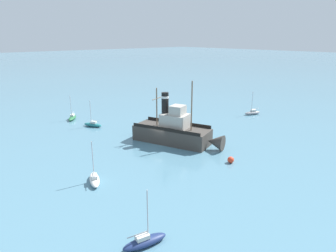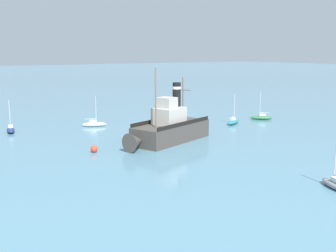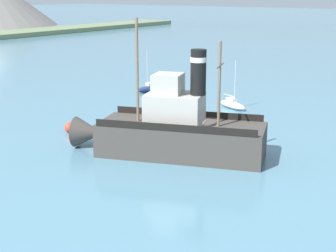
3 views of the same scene
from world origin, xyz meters
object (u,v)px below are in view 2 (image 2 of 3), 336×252
(old_tugboat, at_px, (169,128))
(sailboat_navy, at_px, (11,130))
(sailboat_grey, at_px, (336,184))
(sailboat_green, at_px, (261,117))
(sailboat_white, at_px, (94,124))
(mooring_buoy, at_px, (94,149))
(sailboat_teal, at_px, (233,122))

(old_tugboat, height_order, sailboat_navy, old_tugboat)
(sailboat_grey, xyz_separation_m, sailboat_green, (30.37, -21.91, 0.00))
(sailboat_white, bearing_deg, sailboat_grey, -172.51)
(sailboat_navy, bearing_deg, mooring_buoy, -163.90)
(sailboat_teal, height_order, mooring_buoy, sailboat_teal)
(old_tugboat, relative_size, sailboat_navy, 3.00)
(sailboat_grey, height_order, sailboat_navy, same)
(sailboat_white, height_order, sailboat_green, same)
(old_tugboat, height_order, sailboat_green, old_tugboat)
(mooring_buoy, bearing_deg, sailboat_white, -23.58)
(sailboat_teal, height_order, sailboat_white, same)
(sailboat_grey, bearing_deg, sailboat_navy, 22.50)
(sailboat_teal, distance_m, sailboat_white, 22.69)
(old_tugboat, distance_m, sailboat_green, 24.41)
(sailboat_grey, height_order, sailboat_white, same)
(sailboat_navy, height_order, sailboat_green, same)
(sailboat_grey, height_order, sailboat_teal, same)
(old_tugboat, height_order, sailboat_teal, old_tugboat)
(sailboat_green, height_order, mooring_buoy, sailboat_green)
(sailboat_navy, bearing_deg, sailboat_green, -107.26)
(sailboat_grey, height_order, sailboat_green, same)
(sailboat_teal, height_order, sailboat_navy, same)
(sailboat_teal, relative_size, sailboat_navy, 1.00)
(sailboat_grey, distance_m, sailboat_green, 37.45)
(sailboat_grey, height_order, mooring_buoy, sailboat_grey)
(mooring_buoy, bearing_deg, sailboat_green, -79.81)
(sailboat_white, height_order, sailboat_navy, same)
(sailboat_grey, bearing_deg, sailboat_white, 7.49)
(sailboat_navy, distance_m, sailboat_green, 41.46)
(old_tugboat, distance_m, sailboat_grey, 24.33)
(sailboat_green, bearing_deg, sailboat_white, 69.87)
(sailboat_white, xyz_separation_m, sailboat_navy, (2.32, 12.37, 0.00))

